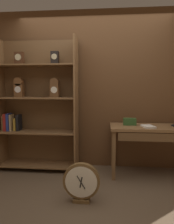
{
  "coord_description": "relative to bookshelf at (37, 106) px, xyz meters",
  "views": [
    {
      "loc": [
        0.2,
        -2.18,
        1.35
      ],
      "look_at": [
        -0.08,
        0.81,
        0.99
      ],
      "focal_mm": 32.96,
      "sensor_mm": 36.0,
      "label": 1
    }
  ],
  "objects": [
    {
      "name": "toolbox_small",
      "position": [
        1.49,
        -0.05,
        -0.22
      ],
      "size": [
        0.2,
        0.09,
        0.11
      ],
      "primitive_type": "cube",
      "color": "#2D5123",
      "rests_on": "workbench"
    },
    {
      "name": "open_repair_manual",
      "position": [
        1.74,
        -0.21,
        -0.26
      ],
      "size": [
        0.2,
        0.25,
        0.02
      ],
      "primitive_type": "cube",
      "rotation": [
        0.0,
        0.0,
        0.21
      ],
      "color": "silver",
      "rests_on": "workbench"
    },
    {
      "name": "back_wood_panel",
      "position": [
        0.93,
        0.23,
        0.26
      ],
      "size": [
        4.8,
        0.05,
        2.6
      ],
      "primitive_type": "cube",
      "color": "brown",
      "rests_on": "ground"
    },
    {
      "name": "round_clock_large",
      "position": [
        0.85,
        -0.96,
        -0.8
      ],
      "size": [
        0.44,
        0.11,
        0.48
      ],
      "color": "brown",
      "rests_on": "ground"
    },
    {
      "name": "ground_plane",
      "position": [
        0.93,
        -1.06,
        -1.04
      ],
      "size": [
        10.0,
        10.0,
        0.0
      ],
      "primitive_type": "plane",
      "color": "brown"
    },
    {
      "name": "workbench",
      "position": [
        1.88,
        -0.13,
        -0.37
      ],
      "size": [
        1.38,
        0.56,
        0.77
      ],
      "color": "brown",
      "rests_on": "ground"
    },
    {
      "name": "bookshelf",
      "position": [
        0.0,
        0.0,
        0.0
      ],
      "size": [
        1.28,
        0.39,
        2.11
      ],
      "color": "brown",
      "rests_on": "ground"
    }
  ]
}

